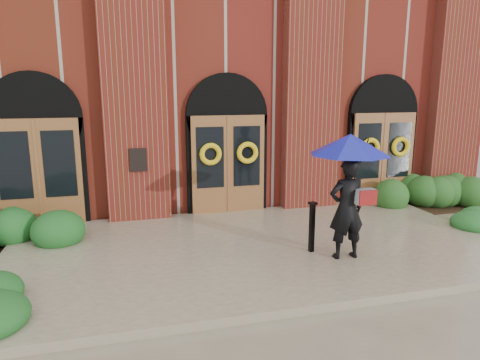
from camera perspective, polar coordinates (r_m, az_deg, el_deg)
name	(u,v)px	position (r m, az deg, el deg)	size (l,w,h in m)	color
ground	(259,254)	(8.85, 2.60, -9.83)	(90.00, 90.00, 0.00)	gray
landing	(257,248)	(8.95, 2.31, -9.04)	(10.00, 5.30, 0.15)	tan
church_building	(191,84)	(16.80, -6.55, 12.65)	(16.20, 12.53, 7.00)	maroon
man_with_umbrella	(349,172)	(8.07, 14.31, 0.99)	(1.50, 1.50, 2.36)	black
metal_post	(312,226)	(8.51, 9.57, -6.05)	(0.16, 0.16, 1.00)	black
hedge_wall_right	(427,192)	(13.25, 23.66, -1.52)	(3.30, 1.32, 0.85)	#24521C
hedge_front_right	(468,223)	(11.32, 28.17, -5.07)	(1.36, 1.17, 0.48)	#215D24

